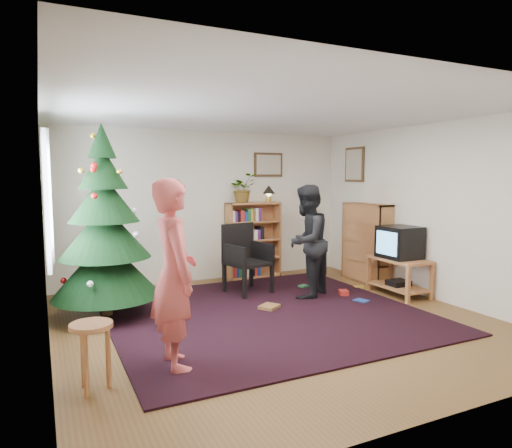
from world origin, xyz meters
name	(u,v)px	position (x,y,z in m)	size (l,w,h in m)	color
floor	(276,321)	(0.00, 0.00, 0.00)	(5.00, 5.00, 0.00)	brown
ceiling	(277,111)	(0.00, 0.00, 2.50)	(5.00, 5.00, 0.00)	white
wall_back	(207,206)	(0.00, 2.50, 1.25)	(5.00, 0.02, 2.50)	silver
wall_front	(445,248)	(0.00, -2.50, 1.25)	(5.00, 0.02, 2.50)	silver
wall_left	(45,229)	(-2.50, 0.00, 1.25)	(0.02, 5.00, 2.50)	silver
wall_right	(432,211)	(2.50, 0.00, 1.25)	(0.02, 5.00, 2.50)	silver
rug	(265,313)	(0.00, 0.30, 0.01)	(3.80, 3.60, 0.02)	black
window_pane	(46,200)	(-2.47, 0.60, 1.50)	(0.04, 1.20, 1.40)	silver
curtain	(49,197)	(-2.43, 1.30, 1.50)	(0.06, 0.35, 1.60)	silver
picture_back	(268,165)	(1.15, 2.48, 1.95)	(0.55, 0.03, 0.42)	#4C3319
picture_right	(355,165)	(2.48, 1.75, 1.95)	(0.03, 0.50, 0.60)	#4C3319
christmas_tree	(105,237)	(-1.82, 1.07, 1.00)	(1.32, 1.32, 2.39)	#3F2816
bookshelf_back	(253,239)	(0.79, 2.34, 0.66)	(0.95, 0.30, 1.30)	#AD713E
bookshelf_right	(367,242)	(2.34, 1.21, 0.66)	(0.30, 0.95, 1.30)	#AD713E
tv_stand	(399,273)	(2.22, 0.31, 0.33)	(0.50, 0.91, 0.55)	#AD713E
crt_tv	(400,242)	(2.22, 0.31, 0.78)	(0.50, 0.54, 0.47)	black
armchair	(245,255)	(0.23, 1.43, 0.56)	(0.68, 0.68, 1.04)	black
stool	(92,339)	(-2.20, -0.96, 0.44)	(0.34, 0.34, 0.57)	#AD713E
person_standing	(174,274)	(-1.46, -0.78, 0.87)	(0.63, 0.41, 1.73)	#CD5352
person_by_chair	(307,242)	(0.91, 0.78, 0.81)	(0.79, 0.62, 1.63)	black
potted_plant	(243,188)	(0.59, 2.34, 1.55)	(0.45, 0.39, 0.50)	gray
table_lamp	(269,191)	(1.09, 2.34, 1.50)	(0.22, 0.22, 0.29)	#A57F33
floor_clutter	(328,294)	(1.22, 0.67, 0.04)	(2.00, 1.24, 0.08)	#A51E19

